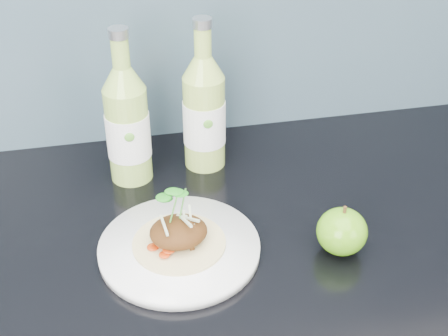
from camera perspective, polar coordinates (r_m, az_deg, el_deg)
The scene contains 5 objects.
dinner_plate at distance 0.93m, azimuth -4.10°, elevation -7.32°, with size 0.27×0.27×0.02m.
pork_taco at distance 0.91m, azimuth -4.19°, elevation -5.61°, with size 0.14×0.14×0.09m.
green_apple at distance 0.93m, azimuth 10.73°, elevation -5.72°, with size 0.09×0.09×0.08m.
cider_bottle_left at distance 1.05m, azimuth -8.82°, elevation 3.92°, with size 0.09×0.09×0.27m.
cider_bottle_right at distance 1.07m, azimuth -1.83°, elevation 5.10°, with size 0.10×0.10×0.27m.
Camera 1 is at (-0.17, 0.93, 1.52)m, focal length 50.00 mm.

